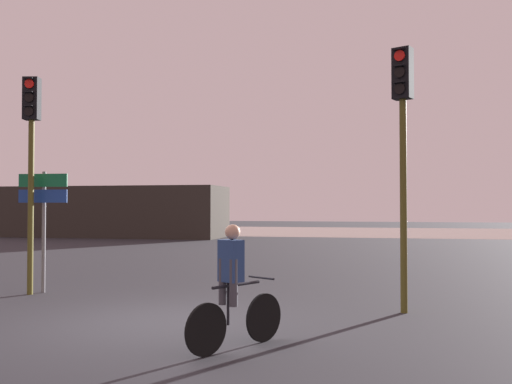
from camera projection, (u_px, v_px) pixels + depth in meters
ground_plane at (158, 322)px, 9.08m from camera, size 120.00×120.00×0.00m
water_strip at (332, 231)px, 41.50m from camera, size 80.00×16.00×0.01m
distant_building at (112, 212)px, 34.42m from camera, size 13.61×4.00×3.02m
traffic_light_near_right at (403, 129)px, 9.97m from camera, size 0.39×0.41×4.63m
traffic_light_near_left at (31, 144)px, 12.02m from camera, size 0.36×0.38×4.58m
direction_sign_post at (43, 209)px, 12.23m from camera, size 1.10×0.16×2.60m
cyclist at (233, 286)px, 7.38m from camera, size 0.92×1.48×1.62m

